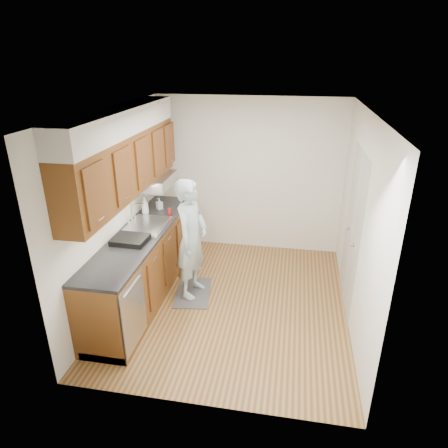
% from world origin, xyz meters
% --- Properties ---
extents(floor, '(3.50, 3.50, 0.00)m').
position_xyz_m(floor, '(0.00, 0.00, 0.00)').
color(floor, olive).
rests_on(floor, ground).
extents(ceiling, '(3.50, 3.50, 0.00)m').
position_xyz_m(ceiling, '(0.00, 0.00, 2.50)').
color(ceiling, white).
rests_on(ceiling, wall_left).
extents(wall_left, '(0.02, 3.50, 2.50)m').
position_xyz_m(wall_left, '(-1.50, 0.00, 1.25)').
color(wall_left, silver).
rests_on(wall_left, floor).
extents(wall_right, '(0.02, 3.50, 2.50)m').
position_xyz_m(wall_right, '(1.50, 0.00, 1.25)').
color(wall_right, silver).
rests_on(wall_right, floor).
extents(wall_back, '(3.00, 0.02, 2.50)m').
position_xyz_m(wall_back, '(0.00, 1.75, 1.25)').
color(wall_back, silver).
rests_on(wall_back, floor).
extents(counter, '(0.64, 2.80, 1.30)m').
position_xyz_m(counter, '(-1.20, -0.00, 0.49)').
color(counter, brown).
rests_on(counter, floor).
extents(upper_cabinets, '(0.47, 2.80, 1.21)m').
position_xyz_m(upper_cabinets, '(-1.33, 0.05, 1.95)').
color(upper_cabinets, brown).
rests_on(upper_cabinets, wall_left).
extents(closet_door, '(0.02, 1.22, 2.05)m').
position_xyz_m(closet_door, '(1.49, 0.30, 1.02)').
color(closet_door, silver).
rests_on(closet_door, wall_right).
extents(floor_mat, '(0.56, 0.84, 0.01)m').
position_xyz_m(floor_mat, '(-0.56, 0.11, 0.01)').
color(floor_mat, '#58595B').
rests_on(floor_mat, floor).
extents(person, '(0.54, 0.72, 1.85)m').
position_xyz_m(person, '(-0.56, 0.11, 0.94)').
color(person, '#A7C4CC').
rests_on(person, floor_mat).
extents(soap_bottle_a, '(0.12, 0.12, 0.27)m').
position_xyz_m(soap_bottle_a, '(-1.36, 0.60, 1.08)').
color(soap_bottle_a, silver).
rests_on(soap_bottle_a, counter).
extents(soap_bottle_b, '(0.11, 0.11, 0.17)m').
position_xyz_m(soap_bottle_b, '(-1.22, 0.82, 1.03)').
color(soap_bottle_b, silver).
rests_on(soap_bottle_b, counter).
extents(soda_can, '(0.07, 0.07, 0.11)m').
position_xyz_m(soda_can, '(-1.00, 0.62, 0.99)').
color(soda_can, '#B31E22').
rests_on(soda_can, counter).
extents(dish_rack, '(0.43, 0.36, 0.07)m').
position_xyz_m(dish_rack, '(-1.21, -0.32, 0.97)').
color(dish_rack, black).
rests_on(dish_rack, counter).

